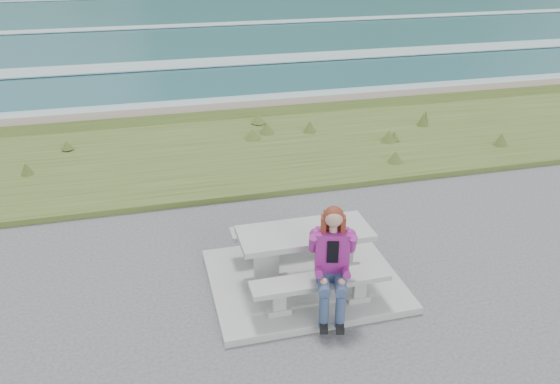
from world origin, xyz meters
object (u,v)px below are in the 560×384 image
Objects in this scene: bench_landward at (320,285)px; seated_woman at (332,278)px; picnic_table at (305,241)px; bench_seaward at (291,231)px.

bench_landward is 0.24m from seated_woman.
bench_seaward is at bearing 90.00° from picnic_table.
seated_woman is at bearing -83.16° from picnic_table.
bench_landward is 1.25× the size of seated_woman.
bench_seaward is 1.25× the size of seated_woman.
bench_seaward is at bearing 90.00° from bench_landward.
seated_woman is at bearing -86.27° from bench_seaward.
picnic_table is at bearing -90.00° from bench_seaward.
bench_seaward is (0.00, 1.40, 0.00)m from bench_landward.
bench_landward is 1.00× the size of bench_seaward.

